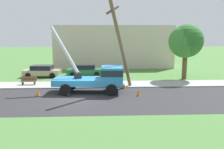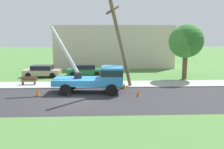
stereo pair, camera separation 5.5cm
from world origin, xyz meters
The scene contains 14 objects.
ground_plane centered at (0.00, 12.00, 0.00)m, with size 120.00×120.00×0.00m, color #477538.
road_asphalt centered at (0.00, 0.00, 0.00)m, with size 80.00×8.10×0.01m, color #2B2B2D.
sidewalk_strip centered at (0.00, 5.58, 0.05)m, with size 80.00×3.05×0.10m, color #9E9E99.
utility_truck centered at (1.91, 2.42, 1.41)m, with size 6.75×3.21×5.98m.
leaning_utility_pole centered at (4.04, 3.36, 4.29)m, with size 2.73×3.37×8.41m.
traffic_cone_ahead centered at (5.41, 0.97, 0.28)m, with size 0.36×0.36×0.56m, color orange.
traffic_cone_behind centered at (-3.24, 1.43, 0.28)m, with size 0.36×0.36×0.56m, color orange.
traffic_cone_curbside centered at (4.43, 3.74, 0.28)m, with size 0.36×0.36×0.56m, color orange.
parked_sedan_tan centered at (-4.95, 10.57, 0.71)m, with size 4.50×2.19×1.42m.
parked_sedan_green centered at (0.22, 11.02, 0.71)m, with size 4.45×2.11×1.42m.
park_bench centered at (-5.18, 5.64, 0.46)m, with size 1.60×0.45×0.90m.
roadside_tree_near centered at (11.99, 8.33, 4.40)m, with size 3.77×3.77×6.31m.
roadside_tree_far centered at (11.80, 8.34, 4.32)m, with size 3.71×3.71×6.20m.
lowrise_building_backdrop centered at (4.25, 19.61, 3.20)m, with size 18.00×6.00×6.40m, color beige.
Camera 2 is at (2.19, -19.46, 5.43)m, focal length 39.52 mm.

